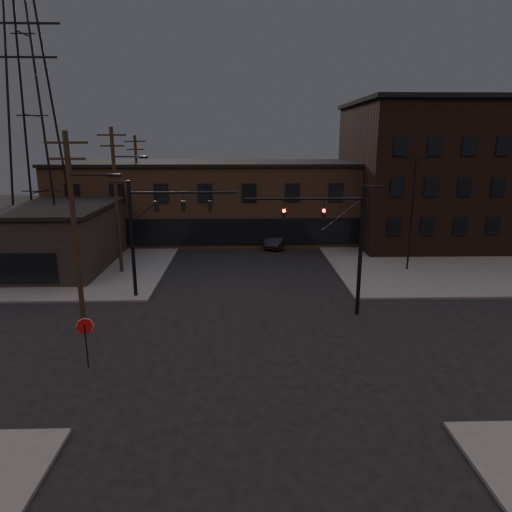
% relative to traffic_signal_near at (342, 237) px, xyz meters
% --- Properties ---
extents(ground, '(140.00, 140.00, 0.00)m').
position_rel_traffic_signal_near_xyz_m(ground, '(-5.36, -4.50, -4.93)').
color(ground, black).
rests_on(ground, ground).
extents(sidewalk_ne, '(30.00, 30.00, 0.15)m').
position_rel_traffic_signal_near_xyz_m(sidewalk_ne, '(16.64, 17.50, -4.86)').
color(sidewalk_ne, '#474744').
rests_on(sidewalk_ne, ground).
extents(sidewalk_nw, '(30.00, 30.00, 0.15)m').
position_rel_traffic_signal_near_xyz_m(sidewalk_nw, '(-27.36, 17.50, -4.86)').
color(sidewalk_nw, '#474744').
rests_on(sidewalk_nw, ground).
extents(building_row, '(40.00, 12.00, 8.00)m').
position_rel_traffic_signal_near_xyz_m(building_row, '(-5.36, 23.50, -0.93)').
color(building_row, brown).
rests_on(building_row, ground).
extents(building_right, '(22.00, 16.00, 14.00)m').
position_rel_traffic_signal_near_xyz_m(building_right, '(16.64, 21.50, 2.07)').
color(building_right, black).
rests_on(building_right, ground).
extents(building_left, '(16.00, 12.00, 5.00)m').
position_rel_traffic_signal_near_xyz_m(building_left, '(-25.36, 11.50, -2.43)').
color(building_left, black).
rests_on(building_left, ground).
extents(traffic_signal_near, '(7.12, 0.24, 8.00)m').
position_rel_traffic_signal_near_xyz_m(traffic_signal_near, '(0.00, 0.00, 0.00)').
color(traffic_signal_near, black).
rests_on(traffic_signal_near, ground).
extents(traffic_signal_far, '(7.12, 0.24, 8.00)m').
position_rel_traffic_signal_near_xyz_m(traffic_signal_far, '(-12.07, 3.50, 0.08)').
color(traffic_signal_far, black).
rests_on(traffic_signal_far, ground).
extents(stop_sign, '(0.72, 0.33, 2.48)m').
position_rel_traffic_signal_near_xyz_m(stop_sign, '(-13.36, -6.49, -3.09)').
color(stop_sign, black).
rests_on(stop_sign, ground).
extents(utility_pole_near, '(3.70, 0.28, 11.00)m').
position_rel_traffic_signal_near_xyz_m(utility_pole_near, '(-14.79, -2.50, 0.94)').
color(utility_pole_near, black).
rests_on(utility_pole_near, ground).
extents(utility_pole_mid, '(3.70, 0.28, 11.50)m').
position_rel_traffic_signal_near_xyz_m(utility_pole_mid, '(-15.79, 9.50, 1.19)').
color(utility_pole_mid, black).
rests_on(utility_pole_mid, ground).
extents(utility_pole_far, '(2.20, 0.28, 11.00)m').
position_rel_traffic_signal_near_xyz_m(utility_pole_far, '(-16.86, 21.50, 0.85)').
color(utility_pole_far, black).
rests_on(utility_pole_far, ground).
extents(transmission_tower, '(7.00, 7.00, 25.00)m').
position_rel_traffic_signal_near_xyz_m(transmission_tower, '(-23.36, 13.50, 7.57)').
color(transmission_tower, black).
rests_on(transmission_tower, ground).
extents(lot_light_a, '(1.50, 0.28, 9.14)m').
position_rel_traffic_signal_near_xyz_m(lot_light_a, '(7.64, 9.50, 0.58)').
color(lot_light_a, black).
rests_on(lot_light_a, ground).
extents(lot_light_b, '(1.50, 0.28, 9.14)m').
position_rel_traffic_signal_near_xyz_m(lot_light_b, '(13.64, 14.50, 0.58)').
color(lot_light_b, black).
rests_on(lot_light_b, ground).
extents(parked_car_lot_a, '(4.53, 3.03, 1.43)m').
position_rel_traffic_signal_near_xyz_m(parked_car_lot_a, '(11.11, 15.94, -4.07)').
color(parked_car_lot_a, black).
rests_on(parked_car_lot_a, sidewalk_ne).
extents(parked_car_lot_b, '(4.53, 3.08, 1.22)m').
position_rel_traffic_signal_near_xyz_m(parked_car_lot_b, '(9.34, 16.96, -4.17)').
color(parked_car_lot_b, silver).
rests_on(parked_car_lot_b, sidewalk_ne).
extents(car_crossing, '(3.22, 5.25, 1.63)m').
position_rel_traffic_signal_near_xyz_m(car_crossing, '(-2.43, 18.58, -4.11)').
color(car_crossing, black).
rests_on(car_crossing, ground).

